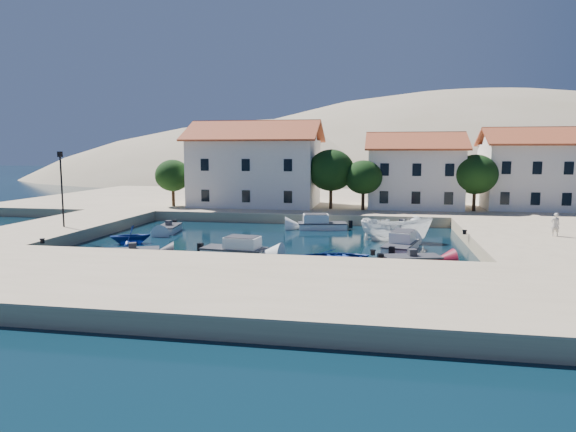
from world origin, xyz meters
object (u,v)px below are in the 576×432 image
(building_right, at_px, (526,168))
(cabin_cruiser_south, at_px, (234,250))
(building_left, at_px, (256,163))
(building_mid, at_px, (414,169))
(cabin_cruiser_east, at_px, (401,245))
(lamppost, at_px, (61,182))
(rowboat_south, at_px, (335,262))
(pedestrian, at_px, (555,225))
(boat_east, at_px, (396,241))

(building_right, relative_size, cabin_cruiser_south, 2.03)
(building_left, relative_size, building_mid, 1.40)
(cabin_cruiser_south, relative_size, cabin_cruiser_east, 0.96)
(lamppost, height_order, rowboat_south, lamppost)
(cabin_cruiser_south, bearing_deg, rowboat_south, 2.03)
(building_mid, xyz_separation_m, pedestrian, (9.15, -18.64, -3.36))
(building_mid, distance_m, cabin_cruiser_east, 22.10)
(rowboat_south, relative_size, cabin_cruiser_east, 0.95)
(boat_east, xyz_separation_m, pedestrian, (11.49, -1.36, 1.86))
(building_mid, distance_m, building_right, 12.04)
(building_left, distance_m, rowboat_south, 28.29)
(pedestrian, bearing_deg, building_mid, -66.32)
(building_right, xyz_separation_m, cabin_cruiser_east, (-14.11, -22.48, -5.00))
(lamppost, xyz_separation_m, pedestrian, (38.65, 2.36, -2.89))
(building_left, height_order, cabin_cruiser_south, building_left)
(cabin_cruiser_south, bearing_deg, building_mid, 69.51)
(building_mid, xyz_separation_m, cabin_cruiser_east, (-2.11, -21.48, -4.75))
(lamppost, relative_size, boat_east, 1.10)
(rowboat_south, height_order, boat_east, boat_east)
(building_mid, xyz_separation_m, rowboat_south, (-6.43, -26.13, -5.22))
(lamppost, height_order, boat_east, lamppost)
(rowboat_south, bearing_deg, building_left, 6.55)
(building_right, bearing_deg, building_left, -176.19)
(building_mid, distance_m, pedestrian, 21.04)
(pedestrian, bearing_deg, lamppost, 1.02)
(boat_east, bearing_deg, cabin_cruiser_south, 128.03)
(cabin_cruiser_south, xyz_separation_m, pedestrian, (22.67, 6.81, 1.39))
(building_left, height_order, building_right, building_left)
(building_right, xyz_separation_m, pedestrian, (-2.85, -19.64, -3.61))
(cabin_cruiser_east, xyz_separation_m, boat_east, (-0.23, 4.19, -0.48))
(rowboat_south, height_order, pedestrian, pedestrian)
(lamppost, relative_size, pedestrian, 3.61)
(rowboat_south, bearing_deg, boat_east, -43.01)
(cabin_cruiser_south, height_order, pedestrian, pedestrian)
(building_right, bearing_deg, building_mid, -175.24)
(building_mid, distance_m, boat_east, 18.21)
(building_right, relative_size, pedestrian, 5.48)
(building_left, distance_m, building_mid, 18.04)
(cabin_cruiser_south, height_order, rowboat_south, cabin_cruiser_south)
(boat_east, height_order, pedestrian, pedestrian)
(building_right, height_order, cabin_cruiser_east, building_right)
(cabin_cruiser_east, bearing_deg, cabin_cruiser_south, 124.10)
(pedestrian, bearing_deg, building_left, -35.48)
(building_left, relative_size, cabin_cruiser_east, 3.03)
(cabin_cruiser_east, height_order, boat_east, cabin_cruiser_east)
(building_mid, relative_size, cabin_cruiser_east, 2.16)
(boat_east, bearing_deg, cabin_cruiser_east, -174.95)
(building_left, xyz_separation_m, building_right, (30.00, 2.00, -0.46))
(lamppost, bearing_deg, boat_east, 7.79)
(lamppost, xyz_separation_m, boat_east, (27.16, 3.71, -4.75))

